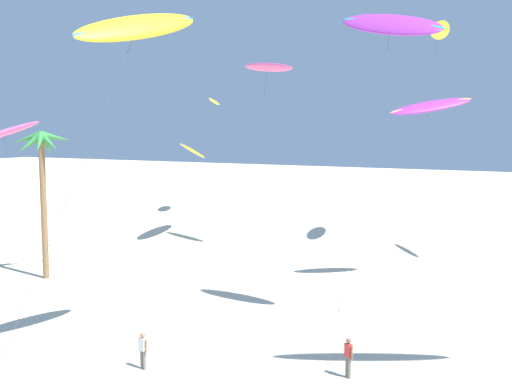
{
  "coord_description": "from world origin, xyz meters",
  "views": [
    {
      "loc": [
        12.54,
        3.5,
        10.09
      ],
      "look_at": [
        1.78,
        24.54,
        7.54
      ],
      "focal_mm": 42.38,
      "sensor_mm": 36.0,
      "label": 1
    }
  ],
  "objects_px": {
    "palm_tree_2": "(42,159)",
    "person_foreground_walker": "(143,349)",
    "flying_kite_8": "(193,151)",
    "flying_kite_9": "(6,132)",
    "person_mid_field": "(348,356)",
    "flying_kite_11": "(431,106)",
    "flying_kite_2": "(440,31)",
    "flying_kite_6": "(268,67)",
    "flying_kite_10": "(214,102)",
    "flying_kite_1": "(391,25)",
    "flying_kite_7": "(137,27)"
  },
  "relations": [
    {
      "from": "flying_kite_8",
      "to": "person_mid_field",
      "type": "bearing_deg",
      "value": -46.03
    },
    {
      "from": "flying_kite_1",
      "to": "flying_kite_7",
      "type": "height_order",
      "value": "flying_kite_1"
    },
    {
      "from": "person_foreground_walker",
      "to": "flying_kite_10",
      "type": "bearing_deg",
      "value": 117.13
    },
    {
      "from": "flying_kite_2",
      "to": "flying_kite_10",
      "type": "height_order",
      "value": "flying_kite_2"
    },
    {
      "from": "flying_kite_6",
      "to": "flying_kite_10",
      "type": "relative_size",
      "value": 1.15
    },
    {
      "from": "palm_tree_2",
      "to": "flying_kite_10",
      "type": "relative_size",
      "value": 0.73
    },
    {
      "from": "flying_kite_11",
      "to": "flying_kite_10",
      "type": "bearing_deg",
      "value": 143.06
    },
    {
      "from": "flying_kite_6",
      "to": "palm_tree_2",
      "type": "bearing_deg",
      "value": -120.44
    },
    {
      "from": "flying_kite_8",
      "to": "person_foreground_walker",
      "type": "height_order",
      "value": "flying_kite_8"
    },
    {
      "from": "flying_kite_2",
      "to": "person_mid_field",
      "type": "height_order",
      "value": "flying_kite_2"
    },
    {
      "from": "flying_kite_8",
      "to": "flying_kite_11",
      "type": "height_order",
      "value": "flying_kite_11"
    },
    {
      "from": "person_mid_field",
      "to": "flying_kite_11",
      "type": "bearing_deg",
      "value": 90.4
    },
    {
      "from": "flying_kite_1",
      "to": "person_foreground_walker",
      "type": "height_order",
      "value": "flying_kite_1"
    },
    {
      "from": "person_mid_field",
      "to": "flying_kite_7",
      "type": "bearing_deg",
      "value": -162.81
    },
    {
      "from": "person_foreground_walker",
      "to": "flying_kite_7",
      "type": "bearing_deg",
      "value": 125.44
    },
    {
      "from": "flying_kite_2",
      "to": "person_foreground_walker",
      "type": "relative_size",
      "value": 11.74
    },
    {
      "from": "flying_kite_1",
      "to": "flying_kite_9",
      "type": "distance_m",
      "value": 27.32
    },
    {
      "from": "flying_kite_9",
      "to": "person_foreground_walker",
      "type": "relative_size",
      "value": 6.92
    },
    {
      "from": "flying_kite_2",
      "to": "flying_kite_11",
      "type": "distance_m",
      "value": 14.88
    },
    {
      "from": "palm_tree_2",
      "to": "flying_kite_2",
      "type": "xyz_separation_m",
      "value": [
        21.1,
        22.51,
        9.88
      ]
    },
    {
      "from": "flying_kite_2",
      "to": "person_mid_field",
      "type": "relative_size",
      "value": 11.23
    },
    {
      "from": "palm_tree_2",
      "to": "person_foreground_walker",
      "type": "xyz_separation_m",
      "value": [
        15.35,
        -9.4,
        -7.14
      ]
    },
    {
      "from": "person_mid_field",
      "to": "flying_kite_1",
      "type": "bearing_deg",
      "value": 92.44
    },
    {
      "from": "flying_kite_9",
      "to": "flying_kite_10",
      "type": "relative_size",
      "value": 0.81
    },
    {
      "from": "person_foreground_walker",
      "to": "flying_kite_6",
      "type": "bearing_deg",
      "value": 104.27
    },
    {
      "from": "flying_kite_1",
      "to": "flying_kite_6",
      "type": "height_order",
      "value": "flying_kite_1"
    },
    {
      "from": "flying_kite_1",
      "to": "flying_kite_2",
      "type": "bearing_deg",
      "value": 94.83
    },
    {
      "from": "flying_kite_6",
      "to": "person_mid_field",
      "type": "xyz_separation_m",
      "value": [
        14.22,
        -21.71,
        -13.95
      ]
    },
    {
      "from": "flying_kite_1",
      "to": "flying_kite_10",
      "type": "relative_size",
      "value": 1.19
    },
    {
      "from": "flying_kite_9",
      "to": "person_mid_field",
      "type": "xyz_separation_m",
      "value": [
        27.1,
        -6.84,
        -8.83
      ]
    },
    {
      "from": "flying_kite_2",
      "to": "flying_kite_8",
      "type": "height_order",
      "value": "flying_kite_2"
    },
    {
      "from": "flying_kite_8",
      "to": "flying_kite_9",
      "type": "distance_m",
      "value": 17.24
    },
    {
      "from": "flying_kite_6",
      "to": "flying_kite_7",
      "type": "height_order",
      "value": "flying_kite_6"
    },
    {
      "from": "flying_kite_8",
      "to": "flying_kite_9",
      "type": "bearing_deg",
      "value": -105.42
    },
    {
      "from": "flying_kite_9",
      "to": "flying_kite_11",
      "type": "distance_m",
      "value": 28.43
    },
    {
      "from": "flying_kite_6",
      "to": "flying_kite_8",
      "type": "relative_size",
      "value": 1.71
    },
    {
      "from": "flying_kite_6",
      "to": "person_mid_field",
      "type": "distance_m",
      "value": 29.46
    },
    {
      "from": "palm_tree_2",
      "to": "flying_kite_6",
      "type": "relative_size",
      "value": 0.63
    },
    {
      "from": "person_foreground_walker",
      "to": "person_mid_field",
      "type": "relative_size",
      "value": 0.96
    },
    {
      "from": "person_foreground_walker",
      "to": "palm_tree_2",
      "type": "bearing_deg",
      "value": 148.53
    },
    {
      "from": "flying_kite_7",
      "to": "flying_kite_8",
      "type": "height_order",
      "value": "flying_kite_7"
    },
    {
      "from": "flying_kite_10",
      "to": "person_foreground_walker",
      "type": "distance_m",
      "value": 46.51
    },
    {
      "from": "person_mid_field",
      "to": "palm_tree_2",
      "type": "bearing_deg",
      "value": 164.8
    },
    {
      "from": "person_foreground_walker",
      "to": "flying_kite_8",
      "type": "bearing_deg",
      "value": 118.94
    },
    {
      "from": "palm_tree_2",
      "to": "flying_kite_6",
      "type": "bearing_deg",
      "value": 59.56
    },
    {
      "from": "flying_kite_2",
      "to": "flying_kite_8",
      "type": "xyz_separation_m",
      "value": [
        -20.37,
        -5.47,
        -9.94
      ]
    },
    {
      "from": "flying_kite_10",
      "to": "flying_kite_6",
      "type": "bearing_deg",
      "value": -46.96
    },
    {
      "from": "flying_kite_6",
      "to": "flying_kite_7",
      "type": "xyz_separation_m",
      "value": [
        5.94,
        -24.27,
        -0.76
      ]
    },
    {
      "from": "flying_kite_7",
      "to": "flying_kite_8",
      "type": "bearing_deg",
      "value": 118.8
    },
    {
      "from": "flying_kite_6",
      "to": "flying_kite_8",
      "type": "xyz_separation_m",
      "value": [
        -8.32,
        1.66,
        -6.92
      ]
    }
  ]
}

